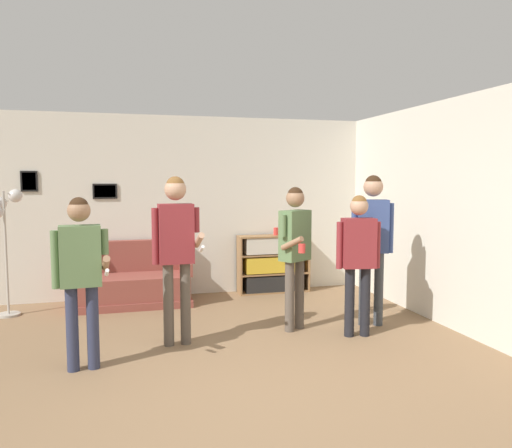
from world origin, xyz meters
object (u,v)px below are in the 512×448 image
(bookshelf, at_px, (273,264))
(person_spectator_far_right, at_px, (372,233))
(person_player_foreground_left, at_px, (81,266))
(drinking_cup, at_px, (276,231))
(person_player_foreground_center, at_px, (176,241))
(floor_lamp, at_px, (5,222))
(person_watcher_holding_cup, at_px, (295,243))
(person_spectator_near_bookshelf, at_px, (358,251))
(couch, at_px, (131,284))

(bookshelf, bearing_deg, person_spectator_far_right, -72.64)
(person_player_foreground_left, xyz_separation_m, drinking_cup, (2.66, 2.60, -0.02))
(person_player_foreground_center, xyz_separation_m, drinking_cup, (1.75, 2.12, -0.16))
(floor_lamp, height_order, drinking_cup, floor_lamp)
(floor_lamp, xyz_separation_m, person_watcher_holding_cup, (3.38, -1.51, -0.20))
(person_player_foreground_center, bearing_deg, floor_lamp, 139.58)
(person_player_foreground_center, distance_m, person_spectator_near_bookshelf, 2.00)
(couch, bearing_deg, person_spectator_far_right, -32.80)
(bookshelf, distance_m, floor_lamp, 3.81)
(couch, relative_size, floor_lamp, 1.01)
(bookshelf, height_order, person_spectator_near_bookshelf, person_spectator_near_bookshelf)
(bookshelf, distance_m, person_player_foreground_left, 3.73)
(couch, height_order, person_spectator_far_right, person_spectator_far_right)
(person_player_foreground_center, bearing_deg, person_watcher_holding_cup, 7.54)
(bookshelf, relative_size, person_watcher_holding_cup, 0.67)
(person_watcher_holding_cup, bearing_deg, bookshelf, 80.42)
(person_spectator_near_bookshelf, bearing_deg, couch, 138.73)
(person_player_foreground_center, bearing_deg, drinking_cup, 50.44)
(couch, height_order, person_spectator_near_bookshelf, person_spectator_near_bookshelf)
(bookshelf, height_order, drinking_cup, drinking_cup)
(person_player_foreground_left, bearing_deg, bookshelf, 44.69)
(floor_lamp, relative_size, person_spectator_near_bookshelf, 1.03)
(person_player_foreground_left, bearing_deg, person_spectator_near_bookshelf, 5.13)
(floor_lamp, bearing_deg, person_spectator_near_bookshelf, -25.73)
(person_player_foreground_center, xyz_separation_m, person_spectator_far_right, (2.33, 0.12, 0.01))
(person_player_foreground_center, bearing_deg, person_spectator_near_bookshelf, -6.33)
(person_spectator_near_bookshelf, relative_size, drinking_cup, 13.43)
(person_player_foreground_left, distance_m, person_watcher_holding_cup, 2.39)
(floor_lamp, distance_m, drinking_cup, 3.77)
(couch, relative_size, person_watcher_holding_cup, 0.99)
(floor_lamp, xyz_separation_m, person_spectator_near_bookshelf, (3.98, -1.92, -0.26))
(floor_lamp, distance_m, person_spectator_far_right, 4.60)
(bookshelf, height_order, person_player_foreground_center, person_player_foreground_center)
(bookshelf, bearing_deg, drinking_cup, 0.15)
(couch, relative_size, person_spectator_near_bookshelf, 1.04)
(person_spectator_near_bookshelf, bearing_deg, person_player_foreground_center, 173.67)
(person_watcher_holding_cup, bearing_deg, person_player_foreground_center, -172.46)
(person_watcher_holding_cup, distance_m, drinking_cup, 1.97)
(bookshelf, relative_size, drinking_cup, 9.45)
(floor_lamp, bearing_deg, bookshelf, 6.49)
(person_player_foreground_center, bearing_deg, person_spectator_far_right, 3.01)
(bookshelf, relative_size, person_spectator_near_bookshelf, 0.70)
(person_spectator_far_right, relative_size, drinking_cup, 15.32)
(drinking_cup, bearing_deg, floor_lamp, -173.57)
(person_player_foreground_center, relative_size, drinking_cup, 15.18)
(person_spectator_far_right, bearing_deg, person_watcher_holding_cup, 176.37)
(couch, distance_m, person_watcher_holding_cup, 2.63)
(person_player_foreground_center, relative_size, person_spectator_far_right, 0.99)
(person_watcher_holding_cup, height_order, person_spectator_near_bookshelf, person_watcher_holding_cup)
(floor_lamp, height_order, person_spectator_near_bookshelf, floor_lamp)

